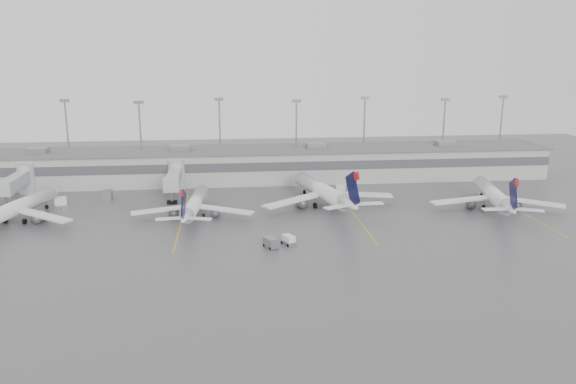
{
  "coord_description": "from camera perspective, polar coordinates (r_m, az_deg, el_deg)",
  "views": [
    {
      "loc": [
        -8.0,
        -85.27,
        32.44
      ],
      "look_at": [
        3.89,
        24.0,
        5.0
      ],
      "focal_mm": 35.0,
      "sensor_mm": 36.0,
      "label": 1
    }
  ],
  "objects": [
    {
      "name": "gse_uld_b",
      "position": [
        130.91,
        -8.73,
        -0.14
      ],
      "size": [
        2.28,
        1.57,
        1.56
      ],
      "primitive_type": "cube",
      "rotation": [
        0.0,
        0.0,
        -0.05
      ],
      "color": "white",
      "rests_on": "ground"
    },
    {
      "name": "baggage_cart",
      "position": [
        96.0,
        -1.77,
        -5.15
      ],
      "size": [
        2.7,
        3.19,
        1.78
      ],
      "rotation": [
        0.0,
        0.0,
        0.49
      ],
      "color": "slate",
      "rests_on": "ground"
    },
    {
      "name": "jet_far_right",
      "position": [
        126.05,
        20.23,
        -0.32
      ],
      "size": [
        26.95,
        30.51,
        9.97
      ],
      "rotation": [
        0.0,
        0.0,
        -0.2
      ],
      "color": "white",
      "rests_on": "ground"
    },
    {
      "name": "jet_mid_right",
      "position": [
        120.78,
        3.69,
        0.05
      ],
      "size": [
        28.92,
        32.81,
        10.8
      ],
      "rotation": [
        0.0,
        0.0,
        0.24
      ],
      "color": "white",
      "rests_on": "ground"
    },
    {
      "name": "cone_a",
      "position": [
        128.75,
        -22.1,
        -1.47
      ],
      "size": [
        0.44,
        0.44,
        0.7
      ],
      "primitive_type": "cone",
      "color": "#FF3305",
      "rests_on": "ground"
    },
    {
      "name": "gse_uld_c",
      "position": [
        134.98,
        5.38,
        0.39
      ],
      "size": [
        2.48,
        1.9,
        1.58
      ],
      "primitive_type": "cube",
      "rotation": [
        0.0,
        0.0,
        -0.2
      ],
      "color": "white",
      "rests_on": "ground"
    },
    {
      "name": "gse_loader",
      "position": [
        133.2,
        -17.89,
        -0.32
      ],
      "size": [
        2.25,
        3.41,
        2.05
      ],
      "primitive_type": "cube",
      "rotation": [
        0.0,
        0.0,
        0.06
      ],
      "color": "slate",
      "rests_on": "ground"
    },
    {
      "name": "jet_far_left",
      "position": [
        121.35,
        -25.98,
        -1.48
      ],
      "size": [
        25.59,
        29.09,
        9.63
      ],
      "rotation": [
        0.0,
        0.0,
        -0.27
      ],
      "color": "white",
      "rests_on": "ground"
    },
    {
      "name": "jet_bridge_right",
      "position": [
        134.65,
        -11.39,
        1.49
      ],
      "size": [
        4.0,
        17.2,
        7.0
      ],
      "color": "#A8AAAD",
      "rests_on": "ground"
    },
    {
      "name": "cone_b",
      "position": [
        126.16,
        -12.77,
        -1.1
      ],
      "size": [
        0.38,
        0.38,
        0.6
      ],
      "primitive_type": "cone",
      "color": "#FF3305",
      "rests_on": "ground"
    },
    {
      "name": "baggage_tug",
      "position": [
        97.5,
        0.06,
        -5.0
      ],
      "size": [
        2.66,
        3.09,
        1.7
      ],
      "rotation": [
        0.0,
        0.0,
        0.49
      ],
      "color": "white",
      "rests_on": "ground"
    },
    {
      "name": "ground",
      "position": [
        91.58,
        -0.8,
        -6.73
      ],
      "size": [
        260.0,
        260.0,
        0.0
      ],
      "primitive_type": "plane",
      "color": "#4E4E51",
      "rests_on": "ground"
    },
    {
      "name": "jet_bridge_left",
      "position": [
        142.24,
        -25.57,
        1.04
      ],
      "size": [
        4.0,
        17.2,
        7.0
      ],
      "color": "#A8AAAD",
      "rests_on": "ground"
    },
    {
      "name": "cone_c",
      "position": [
        125.35,
        4.71,
        -0.87
      ],
      "size": [
        0.41,
        0.41,
        0.66
      ],
      "primitive_type": "cone",
      "color": "#FF3305",
      "rests_on": "ground"
    },
    {
      "name": "light_masts",
      "position": [
        150.63,
        -3.12,
        6.21
      ],
      "size": [
        142.4,
        8.0,
        20.6
      ],
      "color": "gray",
      "rests_on": "ground"
    },
    {
      "name": "jet_mid_left",
      "position": [
        114.15,
        -9.53,
        -1.24
      ],
      "size": [
        24.53,
        27.62,
        8.94
      ],
      "rotation": [
        0.0,
        0.0,
        -0.1
      ],
      "color": "white",
      "rests_on": "ground"
    },
    {
      "name": "cone_d",
      "position": [
        137.52,
        18.55,
        -0.24
      ],
      "size": [
        0.39,
        0.39,
        0.62
      ],
      "primitive_type": "cone",
      "color": "#FF3305",
      "rests_on": "ground"
    },
    {
      "name": "terminal",
      "position": [
        146.23,
        -2.96,
        2.85
      ],
      "size": [
        152.0,
        17.0,
        9.45
      ],
      "color": "#A2A29E",
      "rests_on": "ground"
    },
    {
      "name": "stand_markings",
      "position": [
        114.26,
        -1.94,
        -2.48
      ],
      "size": [
        105.25,
        40.0,
        0.01
      ],
      "color": "#DEA40D",
      "rests_on": "ground"
    },
    {
      "name": "gse_uld_a",
      "position": [
        132.14,
        -22.13,
        -0.86
      ],
      "size": [
        2.87,
        2.41,
        1.73
      ],
      "primitive_type": "cube",
      "rotation": [
        0.0,
        0.0,
        0.38
      ],
      "color": "white",
      "rests_on": "ground"
    }
  ]
}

